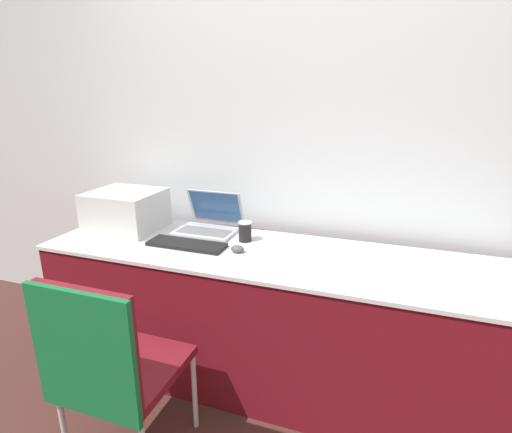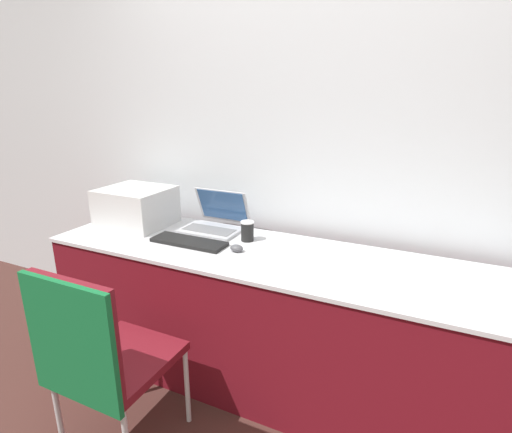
{
  "view_description": "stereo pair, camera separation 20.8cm",
  "coord_description": "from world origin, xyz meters",
  "px_view_note": "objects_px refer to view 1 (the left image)",
  "views": [
    {
      "loc": [
        0.5,
        -1.52,
        1.57
      ],
      "look_at": [
        -0.16,
        0.35,
        0.95
      ],
      "focal_mm": 28.0,
      "sensor_mm": 36.0,
      "label": 1
    },
    {
      "loc": [
        0.7,
        -1.44,
        1.57
      ],
      "look_at": [
        -0.16,
        0.35,
        0.95
      ],
      "focal_mm": 28.0,
      "sensor_mm": 36.0,
      "label": 2
    }
  ],
  "objects_px": {
    "coffee_cup": "(245,231)",
    "external_keyboard": "(187,244)",
    "mouse": "(237,249)",
    "chair": "(107,361)",
    "printer": "(126,209)",
    "laptop_left": "(209,223)"
  },
  "relations": [
    {
      "from": "coffee_cup",
      "to": "external_keyboard",
      "type": "bearing_deg",
      "value": -146.25
    },
    {
      "from": "external_keyboard",
      "to": "mouse",
      "type": "distance_m",
      "value": 0.29
    },
    {
      "from": "mouse",
      "to": "chair",
      "type": "relative_size",
      "value": 0.08
    },
    {
      "from": "printer",
      "to": "mouse",
      "type": "xyz_separation_m",
      "value": [
        0.78,
        -0.13,
        -0.11
      ]
    },
    {
      "from": "laptop_left",
      "to": "mouse",
      "type": "bearing_deg",
      "value": -42.2
    },
    {
      "from": "laptop_left",
      "to": "chair",
      "type": "height_order",
      "value": "laptop_left"
    },
    {
      "from": "external_keyboard",
      "to": "mouse",
      "type": "relative_size",
      "value": 5.94
    },
    {
      "from": "coffee_cup",
      "to": "laptop_left",
      "type": "bearing_deg",
      "value": 161.3
    },
    {
      "from": "printer",
      "to": "laptop_left",
      "type": "distance_m",
      "value": 0.51
    },
    {
      "from": "laptop_left",
      "to": "mouse",
      "type": "xyz_separation_m",
      "value": [
        0.29,
        -0.26,
        -0.03
      ]
    },
    {
      "from": "laptop_left",
      "to": "coffee_cup",
      "type": "relative_size",
      "value": 3.12
    },
    {
      "from": "printer",
      "to": "external_keyboard",
      "type": "relative_size",
      "value": 0.94
    },
    {
      "from": "mouse",
      "to": "chair",
      "type": "height_order",
      "value": "chair"
    },
    {
      "from": "laptop_left",
      "to": "external_keyboard",
      "type": "height_order",
      "value": "laptop_left"
    },
    {
      "from": "external_keyboard",
      "to": "coffee_cup",
      "type": "distance_m",
      "value": 0.33
    },
    {
      "from": "chair",
      "to": "printer",
      "type": "bearing_deg",
      "value": 120.9
    },
    {
      "from": "coffee_cup",
      "to": "chair",
      "type": "relative_size",
      "value": 0.12
    },
    {
      "from": "external_keyboard",
      "to": "chair",
      "type": "relative_size",
      "value": 0.47
    },
    {
      "from": "coffee_cup",
      "to": "mouse",
      "type": "xyz_separation_m",
      "value": [
        0.02,
        -0.17,
        -0.04
      ]
    },
    {
      "from": "mouse",
      "to": "coffee_cup",
      "type": "bearing_deg",
      "value": 97.5
    },
    {
      "from": "external_keyboard",
      "to": "mouse",
      "type": "bearing_deg",
      "value": 1.8
    },
    {
      "from": "mouse",
      "to": "external_keyboard",
      "type": "bearing_deg",
      "value": -178.2
    }
  ]
}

